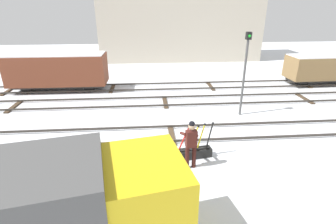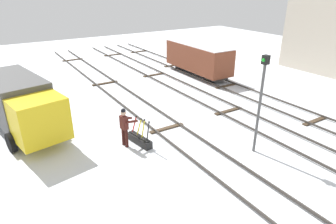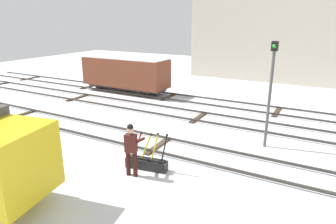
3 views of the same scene
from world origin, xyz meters
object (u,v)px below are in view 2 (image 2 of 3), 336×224
rail_worker (125,125)px  signal_post (261,96)px  switch_lever_frame (140,139)px  freight_car_mid_siding (198,58)px  delivery_truck (21,103)px

rail_worker → signal_post: size_ratio=0.43×
switch_lever_frame → freight_car_mid_siding: bearing=120.7°
rail_worker → freight_car_mid_siding: size_ratio=0.29×
rail_worker → signal_post: signal_post is taller
rail_worker → delivery_truck: size_ratio=0.28×
signal_post → freight_car_mid_siding: bearing=154.7°
switch_lever_frame → freight_car_mid_siding: (-7.66, 9.18, 1.19)m
switch_lever_frame → delivery_truck: size_ratio=0.24×
delivery_truck → freight_car_mid_siding: bearing=93.8°
switch_lever_frame → freight_car_mid_siding: freight_car_mid_siding is taller
rail_worker → delivery_truck: delivery_truck is taller
delivery_truck → rail_worker: bearing=32.2°
delivery_truck → freight_car_mid_siding: delivery_truck is taller
switch_lever_frame → rail_worker: size_ratio=0.85×
rail_worker → freight_car_mid_siding: bearing=118.2°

